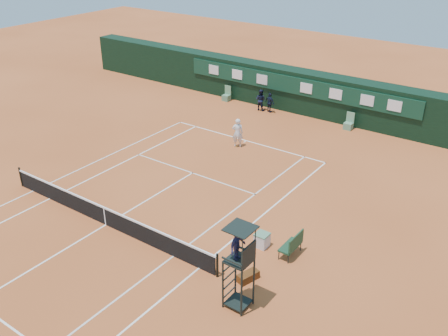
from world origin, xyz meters
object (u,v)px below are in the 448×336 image
Objects in this scene: tennis_net at (105,215)px; cooler at (262,240)px; player at (238,133)px; umpire_chair at (239,251)px; player_bench at (293,244)px.

tennis_net reaches higher than cooler.
tennis_net is 10.84m from player.
player_bench is (0.19, 3.80, -1.86)m from umpire_chair.
player_bench is 0.65× the size of player.
player_bench is at bearing 103.10° from player.
cooler is (-1.40, -0.16, -0.27)m from player_bench.
cooler is at bearing 97.16° from player.
player is (0.02, 10.83, 0.41)m from tennis_net.
umpire_chair is at bearing 91.46° from player.
tennis_net is 7.31m from cooler.
umpire_chair is 4.39m from cooler.
cooler is at bearing 22.26° from tennis_net.
cooler is (-1.21, 3.64, -2.13)m from umpire_chair.
player reaches higher than player_bench.
player is at bearing 124.18° from umpire_chair.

